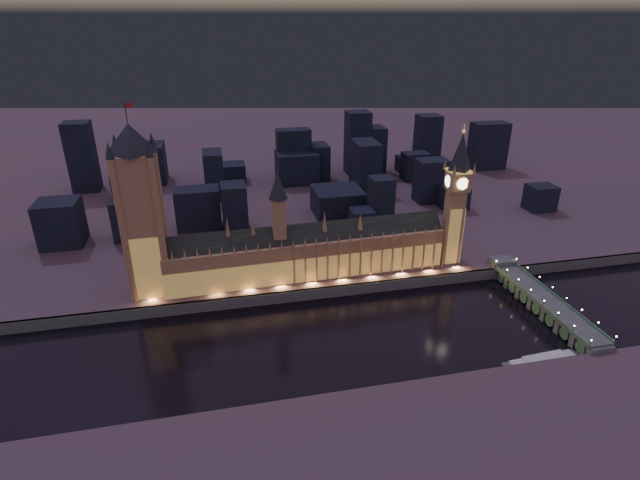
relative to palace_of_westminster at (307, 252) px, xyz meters
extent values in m
plane|color=black|center=(3.11, -61.75, -26.37)|extent=(2000.00, 2000.00, 0.00)
cube|color=#423544|center=(3.11, 458.25, -22.37)|extent=(2000.00, 960.00, 8.00)
cube|color=#404D57|center=(3.11, -20.75, -22.37)|extent=(2000.00, 2.50, 8.00)
cube|color=#9D7655|center=(0.91, 0.25, -4.37)|extent=(200.64, 28.00, 28.00)
cube|color=tan|center=(0.91, -10.00, -9.37)|extent=(200.00, 0.50, 18.00)
cube|color=black|center=(0.91, 0.25, 12.63)|extent=(200.49, 24.26, 16.26)
cube|color=#9D7655|center=(-19.09, 0.25, 25.63)|extent=(9.00, 9.00, 32.00)
cone|color=#202430|center=(-19.09, 0.25, 50.63)|extent=(13.00, 13.00, 18.00)
cube|color=#9D7655|center=(-99.09, -10.35, -4.37)|extent=(1.20, 1.20, 28.00)
cone|color=#9D7655|center=(-99.09, -9.75, 12.63)|extent=(2.00, 2.00, 6.00)
cube|color=#9D7655|center=(-91.09, -10.35, -4.37)|extent=(1.20, 1.20, 28.00)
cone|color=#9D7655|center=(-91.09, -9.75, 12.63)|extent=(2.00, 2.00, 6.00)
cube|color=#9D7655|center=(-83.09, -10.35, -4.37)|extent=(1.20, 1.20, 28.00)
cone|color=#9D7655|center=(-83.09, -9.75, 12.63)|extent=(2.00, 2.00, 6.00)
cube|color=#9D7655|center=(-75.09, -10.35, -4.37)|extent=(1.20, 1.20, 28.00)
cone|color=#9D7655|center=(-75.09, -9.75, 12.63)|extent=(2.00, 2.00, 6.00)
cube|color=#9D7655|center=(-67.09, -10.35, -4.37)|extent=(1.20, 1.20, 28.00)
cone|color=#9D7655|center=(-67.09, -9.75, 12.63)|extent=(2.00, 2.00, 6.00)
cube|color=#9D7655|center=(-59.09, -10.35, -4.37)|extent=(1.20, 1.20, 28.00)
cone|color=#9D7655|center=(-59.09, -9.75, 12.63)|extent=(2.00, 2.00, 6.00)
cube|color=#9D7655|center=(-51.09, -10.35, -4.37)|extent=(1.20, 1.20, 28.00)
cone|color=#9D7655|center=(-51.09, -9.75, 12.63)|extent=(2.00, 2.00, 6.00)
cube|color=#9D7655|center=(-43.09, -10.35, -4.37)|extent=(1.20, 1.20, 28.00)
cone|color=#9D7655|center=(-43.09, -9.75, 12.63)|extent=(2.00, 2.00, 6.00)
cube|color=#9D7655|center=(-35.09, -10.35, -4.37)|extent=(1.20, 1.20, 28.00)
cone|color=#9D7655|center=(-35.09, -9.75, 12.63)|extent=(2.00, 2.00, 6.00)
cube|color=#9D7655|center=(-27.09, -10.35, -4.37)|extent=(1.20, 1.20, 28.00)
cone|color=#9D7655|center=(-27.09, -9.75, 12.63)|extent=(2.00, 2.00, 6.00)
cube|color=#9D7655|center=(-19.09, -10.35, -4.37)|extent=(1.20, 1.20, 28.00)
cone|color=#9D7655|center=(-19.09, -9.75, 12.63)|extent=(2.00, 2.00, 6.00)
cube|color=#9D7655|center=(-11.09, -10.35, -4.37)|extent=(1.20, 1.20, 28.00)
cone|color=#9D7655|center=(-11.09, -9.75, 12.63)|extent=(2.00, 2.00, 6.00)
cube|color=#9D7655|center=(-3.09, -10.35, -4.37)|extent=(1.20, 1.20, 28.00)
cone|color=#9D7655|center=(-3.09, -9.75, 12.63)|extent=(2.00, 2.00, 6.00)
cube|color=#9D7655|center=(4.91, -10.35, -4.37)|extent=(1.20, 1.20, 28.00)
cone|color=#9D7655|center=(4.91, -9.75, 12.63)|extent=(2.00, 2.00, 6.00)
cube|color=#9D7655|center=(12.91, -10.35, -4.37)|extent=(1.20, 1.20, 28.00)
cone|color=#9D7655|center=(12.91, -9.75, 12.63)|extent=(2.00, 2.00, 6.00)
cube|color=#9D7655|center=(20.91, -10.35, -4.37)|extent=(1.20, 1.20, 28.00)
cone|color=#9D7655|center=(20.91, -9.75, 12.63)|extent=(2.00, 2.00, 6.00)
cube|color=#9D7655|center=(28.91, -10.35, -4.37)|extent=(1.20, 1.20, 28.00)
cone|color=#9D7655|center=(28.91, -9.75, 12.63)|extent=(2.00, 2.00, 6.00)
cube|color=#9D7655|center=(36.91, -10.35, -4.37)|extent=(1.20, 1.20, 28.00)
cone|color=#9D7655|center=(36.91, -9.75, 12.63)|extent=(2.00, 2.00, 6.00)
cube|color=#9D7655|center=(44.91, -10.35, -4.37)|extent=(1.20, 1.20, 28.00)
cone|color=#9D7655|center=(44.91, -9.75, 12.63)|extent=(2.00, 2.00, 6.00)
cube|color=#9D7655|center=(52.91, -10.35, -4.37)|extent=(1.20, 1.20, 28.00)
cone|color=#9D7655|center=(52.91, -9.75, 12.63)|extent=(2.00, 2.00, 6.00)
cube|color=#9D7655|center=(60.91, -10.35, -4.37)|extent=(1.20, 1.20, 28.00)
cone|color=#9D7655|center=(60.91, -9.75, 12.63)|extent=(2.00, 2.00, 6.00)
cube|color=#9D7655|center=(68.91, -10.35, -4.37)|extent=(1.20, 1.20, 28.00)
cone|color=#9D7655|center=(68.91, -9.75, 12.63)|extent=(2.00, 2.00, 6.00)
cube|color=#9D7655|center=(76.91, -10.35, -4.37)|extent=(1.20, 1.20, 28.00)
cone|color=#9D7655|center=(76.91, -9.75, 12.63)|extent=(2.00, 2.00, 6.00)
cube|color=#9D7655|center=(84.91, -10.35, -4.37)|extent=(1.20, 1.20, 28.00)
cone|color=#9D7655|center=(84.91, -9.75, 12.63)|extent=(2.00, 2.00, 6.00)
cube|color=#9D7655|center=(92.91, -10.35, -4.37)|extent=(1.20, 1.20, 28.00)
cone|color=#9D7655|center=(92.91, -9.75, 12.63)|extent=(2.00, 2.00, 6.00)
cube|color=#9D7655|center=(100.91, -10.35, -4.37)|extent=(1.20, 1.20, 28.00)
cone|color=#9D7655|center=(100.91, -9.75, 12.63)|extent=(2.00, 2.00, 6.00)
cone|color=#9D7655|center=(-54.09, 0.25, 22.63)|extent=(4.40, 4.40, 18.00)
cone|color=#9D7655|center=(-37.09, 0.25, 20.63)|extent=(4.40, 4.40, 14.00)
cone|color=#9D7655|center=(12.91, 0.25, 21.63)|extent=(4.40, 4.40, 16.00)
cone|color=#9D7655|center=(38.91, 0.25, 19.63)|extent=(4.40, 4.40, 12.00)
cube|color=#9D7655|center=(-106.89, 0.25, 29.60)|extent=(22.45, 22.45, 95.93)
cube|color=tan|center=(-106.89, -10.95, 3.63)|extent=(22.00, 0.50, 44.00)
cone|color=#202430|center=(-106.89, 0.25, 86.56)|extent=(31.68, 31.68, 18.00)
cylinder|color=black|center=(-106.89, 0.25, 101.56)|extent=(0.50, 0.50, 12.00)
cube|color=#AB1921|center=(-104.69, 0.25, 106.06)|extent=(4.00, 0.15, 2.50)
cylinder|color=#9D7655|center=(-117.89, -10.75, 29.60)|extent=(4.40, 4.40, 95.93)
cone|color=#202430|center=(-117.89, -10.75, 82.56)|extent=(5.20, 5.20, 10.00)
cylinder|color=#9D7655|center=(-117.89, 11.25, 29.60)|extent=(4.40, 4.40, 95.93)
cone|color=#202430|center=(-117.89, 11.25, 82.56)|extent=(5.20, 5.20, 10.00)
cylinder|color=#9D7655|center=(-95.89, -10.75, 29.60)|extent=(4.40, 4.40, 95.93)
cone|color=#202430|center=(-95.89, -10.75, 82.56)|extent=(5.20, 5.20, 10.00)
cylinder|color=#9D7655|center=(-95.89, 11.25, 29.60)|extent=(4.40, 4.40, 95.93)
cone|color=#202430|center=(-95.89, 11.25, 82.56)|extent=(5.20, 5.20, 10.00)
cube|color=#9D7655|center=(111.11, 0.25, 10.14)|extent=(13.39, 13.39, 57.01)
cube|color=tan|center=(111.11, -5.95, 3.63)|extent=(12.00, 0.50, 44.00)
cube|color=#9D7655|center=(111.11, 0.25, 45.41)|extent=(15.00, 15.00, 13.52)
cube|color=#F2C64C|center=(111.11, 0.25, 52.77)|extent=(15.75, 15.75, 1.20)
cone|color=#202430|center=(111.11, 0.25, 66.37)|extent=(18.00, 18.00, 26.00)
sphere|color=#F2C64C|center=(111.11, 0.25, 80.87)|extent=(2.80, 2.80, 2.80)
cylinder|color=#F2C64C|center=(111.11, 0.25, 83.37)|extent=(0.40, 0.40, 5.00)
cylinder|color=#FFF2BF|center=(111.11, -7.50, 45.41)|extent=(8.40, 0.50, 8.40)
cylinder|color=#FFF2BF|center=(111.11, 8.00, 45.41)|extent=(8.40, 0.50, 8.40)
cylinder|color=#FFF2BF|center=(103.36, 0.25, 45.41)|extent=(0.50, 8.40, 8.40)
cylinder|color=#FFF2BF|center=(118.86, 0.25, 45.41)|extent=(0.50, 8.40, 8.40)
cone|color=#9D7655|center=(103.61, -7.25, 56.17)|extent=(2.60, 2.60, 8.00)
cone|color=#9D7655|center=(103.61, 7.75, 56.17)|extent=(2.60, 2.60, 8.00)
cone|color=#9D7655|center=(118.61, -7.25, 56.17)|extent=(2.60, 2.60, 8.00)
cone|color=#9D7655|center=(118.61, 7.75, 56.17)|extent=(2.60, 2.60, 8.00)
cube|color=#404D57|center=(146.29, -71.75, -16.87)|extent=(17.15, 100.00, 1.60)
cube|color=#2B6A42|center=(138.12, -71.75, -15.47)|extent=(0.80, 100.00, 1.60)
cube|color=#2B6A42|center=(154.47, -71.75, -15.47)|extent=(0.80, 100.00, 1.60)
cube|color=#404D57|center=(146.29, -16.75, -17.62)|extent=(17.15, 12.00, 9.50)
cube|color=#404D57|center=(146.29, -121.75, -22.02)|extent=(15.44, 4.00, 9.50)
cylinder|color=black|center=(138.12, -121.75, -13.67)|extent=(0.30, 0.30, 4.40)
sphere|color=#FFD88C|center=(138.12, -121.75, -11.37)|extent=(1.00, 1.00, 1.00)
cylinder|color=black|center=(154.47, -121.75, -13.67)|extent=(0.30, 0.30, 4.40)
sphere|color=#FFD88C|center=(154.47, -121.75, -11.37)|extent=(1.00, 1.00, 1.00)
cube|color=#404D57|center=(146.29, -107.46, -22.02)|extent=(15.44, 4.00, 9.50)
cylinder|color=black|center=(138.12, -107.46, -13.67)|extent=(0.30, 0.30, 4.40)
sphere|color=#FFD88C|center=(138.12, -107.46, -11.37)|extent=(1.00, 1.00, 1.00)
cylinder|color=black|center=(154.47, -107.46, -13.67)|extent=(0.30, 0.30, 4.40)
sphere|color=#FFD88C|center=(154.47, -107.46, -11.37)|extent=(1.00, 1.00, 1.00)
cube|color=#404D57|center=(146.29, -93.18, -22.02)|extent=(15.44, 4.00, 9.50)
cylinder|color=black|center=(138.12, -93.18, -13.67)|extent=(0.30, 0.30, 4.40)
sphere|color=#FFD88C|center=(138.12, -93.18, -11.37)|extent=(1.00, 1.00, 1.00)
cylinder|color=black|center=(154.47, -93.18, -13.67)|extent=(0.30, 0.30, 4.40)
sphere|color=#FFD88C|center=(154.47, -93.18, -11.37)|extent=(1.00, 1.00, 1.00)
cube|color=#404D57|center=(146.29, -78.89, -22.02)|extent=(15.44, 4.00, 9.50)
cylinder|color=black|center=(138.12, -78.89, -13.67)|extent=(0.30, 0.30, 4.40)
sphere|color=#FFD88C|center=(138.12, -78.89, -11.37)|extent=(1.00, 1.00, 1.00)
cylinder|color=black|center=(154.47, -78.89, -13.67)|extent=(0.30, 0.30, 4.40)
sphere|color=#FFD88C|center=(154.47, -78.89, -11.37)|extent=(1.00, 1.00, 1.00)
cube|color=#404D57|center=(146.29, -64.61, -22.02)|extent=(15.44, 4.00, 9.50)
cylinder|color=black|center=(138.12, -64.61, -13.67)|extent=(0.30, 0.30, 4.40)
sphere|color=#FFD88C|center=(138.12, -64.61, -11.37)|extent=(1.00, 1.00, 1.00)
cylinder|color=black|center=(154.47, -64.61, -13.67)|extent=(0.30, 0.30, 4.40)
sphere|color=#FFD88C|center=(154.47, -64.61, -11.37)|extent=(1.00, 1.00, 1.00)
cube|color=#404D57|center=(146.29, -50.32, -22.02)|extent=(15.44, 4.00, 9.50)
cylinder|color=black|center=(138.12, -50.32, -13.67)|extent=(0.30, 0.30, 4.40)
sphere|color=#FFD88C|center=(138.12, -50.32, -11.37)|extent=(1.00, 1.00, 1.00)
cylinder|color=black|center=(154.47, -50.32, -13.67)|extent=(0.30, 0.30, 4.40)
sphere|color=#FFD88C|center=(154.47, -50.32, -11.37)|extent=(1.00, 1.00, 1.00)
cube|color=#404D57|center=(146.29, -36.03, -22.02)|extent=(15.44, 4.00, 9.50)
cylinder|color=black|center=(138.12, -36.03, -13.67)|extent=(0.30, 0.30, 4.40)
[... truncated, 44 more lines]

